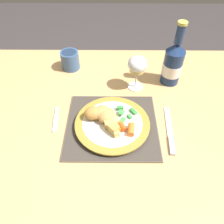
{
  "coord_description": "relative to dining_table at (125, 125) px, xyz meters",
  "views": [
    {
      "loc": [
        -0.05,
        -0.57,
        1.34
      ],
      "look_at": [
        -0.05,
        -0.05,
        0.78
      ],
      "focal_mm": 35.0,
      "sensor_mm": 36.0,
      "label": 1
    }
  ],
  "objects": [
    {
      "name": "wine_glass",
      "position": [
        0.04,
        0.14,
        0.19
      ],
      "size": [
        0.08,
        0.08,
        0.15
      ],
      "color": "silver",
      "rests_on": "dining_table"
    },
    {
      "name": "placemat",
      "position": [
        -0.05,
        -0.08,
        0.09
      ],
      "size": [
        0.32,
        0.29,
        0.01
      ],
      "color": "brown",
      "rests_on": "dining_table"
    },
    {
      "name": "table_knife",
      "position": [
        0.15,
        -0.11,
        0.09
      ],
      "size": [
        0.03,
        0.21,
        0.01
      ],
      "color": "silver",
      "rests_on": "dining_table"
    },
    {
      "name": "green_beans_pile",
      "position": [
        -0.0,
        -0.05,
        0.12
      ],
      "size": [
        0.07,
        0.08,
        0.02
      ],
      "color": "green",
      "rests_on": "dinner_plate"
    },
    {
      "name": "dining_table",
      "position": [
        0.0,
        0.0,
        0.0
      ],
      "size": [
        1.46,
        0.84,
        0.74
      ],
      "color": "tan",
      "rests_on": "ground"
    },
    {
      "name": "drinking_cup",
      "position": [
        -0.24,
        0.27,
        0.13
      ],
      "size": [
        0.08,
        0.08,
        0.08
      ],
      "color": "#385684",
      "rests_on": "dining_table"
    },
    {
      "name": "roast_potatoes",
      "position": [
        -0.05,
        -0.11,
        0.13
      ],
      "size": [
        0.05,
        0.08,
        0.03
      ],
      "color": "#DBB256",
      "rests_on": "dinner_plate"
    },
    {
      "name": "dinner_plate",
      "position": [
        -0.05,
        -0.08,
        0.1
      ],
      "size": [
        0.26,
        0.26,
        0.02
      ],
      "color": "silver",
      "rests_on": "placemat"
    },
    {
      "name": "bottle",
      "position": [
        0.19,
        0.17,
        0.18
      ],
      "size": [
        0.08,
        0.08,
        0.26
      ],
      "color": "navy",
      "rests_on": "dining_table"
    },
    {
      "name": "breaded_croquettes",
      "position": [
        -0.09,
        -0.06,
        0.13
      ],
      "size": [
        0.13,
        0.1,
        0.04
      ],
      "color": "tan",
      "rests_on": "dinner_plate"
    },
    {
      "name": "fork",
      "position": [
        -0.26,
        -0.06,
        0.09
      ],
      "size": [
        0.03,
        0.12,
        0.01
      ],
      "color": "silver",
      "rests_on": "dining_table"
    },
    {
      "name": "ground_plane",
      "position": [
        0.0,
        0.0,
        -0.65
      ],
      "size": [
        6.0,
        6.0,
        0.0
      ],
      "primitive_type": "plane",
      "color": "#383333"
    },
    {
      "name": "glazed_carrots",
      "position": [
        -0.01,
        -0.12,
        0.12
      ],
      "size": [
        0.09,
        0.06,
        0.02
      ],
      "color": "orange",
      "rests_on": "dinner_plate"
    }
  ]
}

